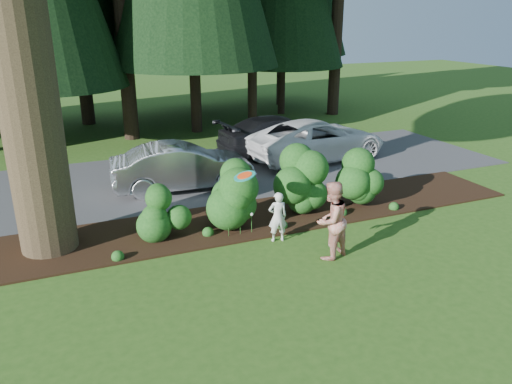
{
  "coord_description": "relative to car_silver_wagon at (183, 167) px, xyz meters",
  "views": [
    {
      "loc": [
        -4.25,
        -8.02,
        5.12
      ],
      "look_at": [
        -0.12,
        1.83,
        1.3
      ],
      "focal_mm": 35.0,
      "sensor_mm": 36.0,
      "label": 1
    }
  ],
  "objects": [
    {
      "name": "car_silver_wagon",
      "position": [
        0.0,
        0.0,
        0.0
      ],
      "size": [
        4.37,
        1.79,
        1.41
      ],
      "primitive_type": "imported",
      "rotation": [
        0.0,
        0.0,
        1.5
      ],
      "color": "#B7B7BC",
      "rests_on": "driveway"
    },
    {
      "name": "shrub_row",
      "position": [
        1.45,
        -3.15,
        0.07
      ],
      "size": [
        6.53,
        1.6,
        1.61
      ],
      "color": "#184816",
      "rests_on": "ground"
    },
    {
      "name": "lily_cluster",
      "position": [
        0.38,
        -3.89,
        -0.24
      ],
      "size": [
        0.69,
        0.09,
        0.57
      ],
      "color": "#184816",
      "rests_on": "ground"
    },
    {
      "name": "adult",
      "position": [
        1.81,
        -5.71,
        0.15
      ],
      "size": [
        1.04,
        0.92,
        1.77
      ],
      "primitive_type": "imported",
      "rotation": [
        0.0,
        0.0,
        3.5
      ],
      "color": "red",
      "rests_on": "ground"
    },
    {
      "name": "ground",
      "position": [
        0.68,
        -6.29,
        -0.73
      ],
      "size": [
        80.0,
        80.0,
        0.0
      ],
      "primitive_type": "plane",
      "color": "#2A5117",
      "rests_on": "ground"
    },
    {
      "name": "car_dark_suv",
      "position": [
        4.55,
        2.68,
        0.01
      ],
      "size": [
        5.08,
        2.48,
        1.42
      ],
      "primitive_type": "imported",
      "rotation": [
        0.0,
        0.0,
        1.67
      ],
      "color": "black",
      "rests_on": "driveway"
    },
    {
      "name": "mulch_bed",
      "position": [
        0.68,
        -3.04,
        -0.71
      ],
      "size": [
        16.0,
        2.5,
        0.05
      ],
      "primitive_type": "cube",
      "color": "black",
      "rests_on": "ground"
    },
    {
      "name": "car_white_suv",
      "position": [
        5.4,
        1.32,
        0.03
      ],
      "size": [
        5.58,
        3.11,
        1.48
      ],
      "primitive_type": "imported",
      "rotation": [
        0.0,
        0.0,
        1.7
      ],
      "color": "white",
      "rests_on": "driveway"
    },
    {
      "name": "child",
      "position": [
        1.1,
        -4.49,
        -0.12
      ],
      "size": [
        0.49,
        0.36,
        1.23
      ],
      "primitive_type": "imported",
      "rotation": [
        0.0,
        0.0,
        2.98
      ],
      "color": "silver",
      "rests_on": "ground"
    },
    {
      "name": "frisbee",
      "position": [
        0.34,
        -4.31,
        0.94
      ],
      "size": [
        0.49,
        0.5,
        0.17
      ],
      "color": "teal",
      "rests_on": "ground"
    },
    {
      "name": "driveway",
      "position": [
        0.68,
        1.21,
        -0.72
      ],
      "size": [
        22.0,
        6.0,
        0.03
      ],
      "primitive_type": "cube",
      "color": "#38383A",
      "rests_on": "ground"
    }
  ]
}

